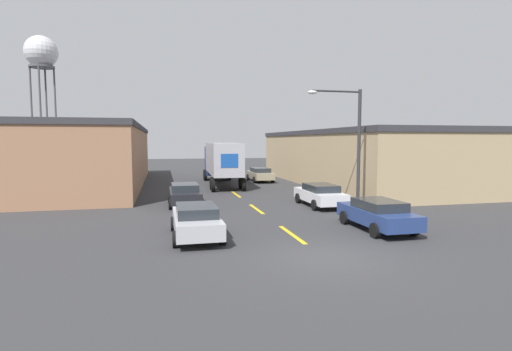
# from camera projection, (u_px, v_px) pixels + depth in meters

# --- Properties ---
(ground_plane) EXTENTS (160.00, 160.00, 0.00)m
(ground_plane) POSITION_uv_depth(u_px,v_px,m) (325.00, 258.00, 13.75)
(ground_plane) COLOR #333335
(road_centerline) EXTENTS (0.20, 16.71, 0.01)m
(road_centerline) POSITION_uv_depth(u_px,v_px,m) (256.00, 209.00, 23.66)
(road_centerline) COLOR gold
(road_centerline) RESTS_ON ground_plane
(warehouse_left) EXTENTS (11.45, 27.56, 5.38)m
(warehouse_left) POSITION_uv_depth(u_px,v_px,m) (78.00, 156.00, 35.89)
(warehouse_left) COLOR #9E7051
(warehouse_left) RESTS_ON ground_plane
(warehouse_right) EXTENTS (13.97, 26.44, 4.99)m
(warehouse_right) POSITION_uv_depth(u_px,v_px,m) (370.00, 157.00, 38.18)
(warehouse_right) COLOR tan
(warehouse_right) RESTS_ON ground_plane
(semi_truck) EXTENTS (3.19, 12.31, 3.85)m
(semi_truck) POSITION_uv_depth(u_px,v_px,m) (221.00, 160.00, 36.79)
(semi_truck) COLOR navy
(semi_truck) RESTS_ON ground_plane
(parked_car_right_mid) EXTENTS (2.03, 4.63, 1.38)m
(parked_car_right_mid) POSITION_uv_depth(u_px,v_px,m) (320.00, 194.00, 24.62)
(parked_car_right_mid) COLOR silver
(parked_car_right_mid) RESTS_ON ground_plane
(parked_car_left_near) EXTENTS (2.03, 4.63, 1.38)m
(parked_car_left_near) POSITION_uv_depth(u_px,v_px,m) (196.00, 220.00, 16.61)
(parked_car_left_near) COLOR #B2B2B7
(parked_car_left_near) RESTS_ON ground_plane
(parked_car_right_far) EXTENTS (2.03, 4.63, 1.38)m
(parked_car_right_far) POSITION_uv_depth(u_px,v_px,m) (260.00, 174.00, 39.63)
(parked_car_right_far) COLOR tan
(parked_car_right_far) RESTS_ON ground_plane
(parked_car_right_near) EXTENTS (2.03, 4.63, 1.38)m
(parked_car_right_near) POSITION_uv_depth(u_px,v_px,m) (377.00, 214.00, 18.08)
(parked_car_right_near) COLOR navy
(parked_car_right_near) RESTS_ON ground_plane
(parked_car_left_far) EXTENTS (2.03, 4.63, 1.38)m
(parked_car_left_far) POSITION_uv_depth(u_px,v_px,m) (185.00, 194.00, 24.95)
(parked_car_left_far) COLOR black
(parked_car_left_far) RESTS_ON ground_plane
(water_tower) EXTENTS (4.90, 4.90, 20.26)m
(water_tower) POSITION_uv_depth(u_px,v_px,m) (41.00, 55.00, 61.77)
(water_tower) COLOR #47474C
(water_tower) RESTS_ON ground_plane
(street_lamp) EXTENTS (3.33, 0.32, 7.02)m
(street_lamp) POSITION_uv_depth(u_px,v_px,m) (352.00, 138.00, 23.34)
(street_lamp) COLOR #2D2D30
(street_lamp) RESTS_ON ground_plane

